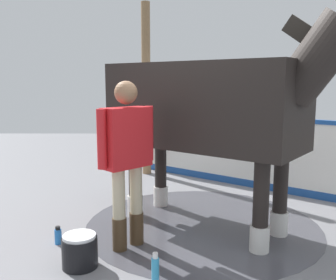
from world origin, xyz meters
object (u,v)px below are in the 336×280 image
wash_bucket (80,251)px  bottle_spray (58,236)px  bottle_shampoo (155,269)px  handler (127,153)px  horse (213,107)px

wash_bucket → bottle_spray: 0.62m
wash_bucket → bottle_shampoo: (0.72, -0.29, -0.03)m
bottle_shampoo → handler: bearing=113.0°
bottle_shampoo → horse: bearing=64.0°
wash_bucket → bottle_shampoo: size_ratio=1.21×
horse → bottle_shampoo: horse is taller
horse → bottle_shampoo: (-0.62, -1.27, -1.31)m
wash_bucket → bottle_spray: (-0.35, 0.50, -0.07)m
bottle_spray → horse: bearing=15.9°
wash_bucket → bottle_spray: size_ratio=1.71×
bottle_shampoo → bottle_spray: bottle_shampoo is taller
horse → bottle_spray: size_ratio=15.36×
horse → bottle_spray: horse is taller
bottle_spray → wash_bucket: bearing=-55.1°
bottle_shampoo → bottle_spray: 1.33m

